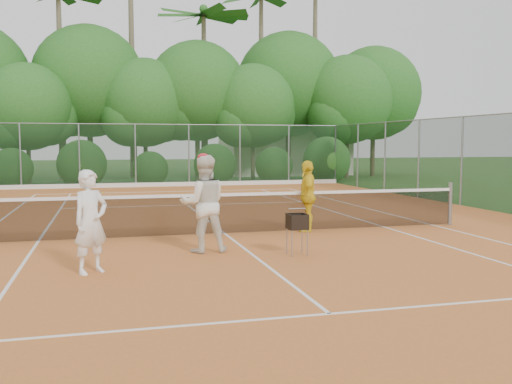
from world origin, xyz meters
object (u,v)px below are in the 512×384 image
Objects in this scene: player_center_grp at (204,203)px; ball_hopper at (297,222)px; player_white at (91,222)px; player_yellow at (307,196)px.

ball_hopper is (1.66, -0.75, -0.33)m from player_center_grp.
player_white is 3.79m from ball_hopper.
player_white is 0.88× the size of player_center_grp.
ball_hopper is (-1.18, -2.70, -0.23)m from player_yellow.
player_white is at bearing -147.44° from player_center_grp.
player_center_grp is (2.08, 1.33, 0.10)m from player_white.
player_white is at bearing -40.13° from player_yellow.
player_white is at bearing -174.97° from ball_hopper.
player_center_grp reaches higher than player_white.
player_center_grp reaches higher than ball_hopper.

